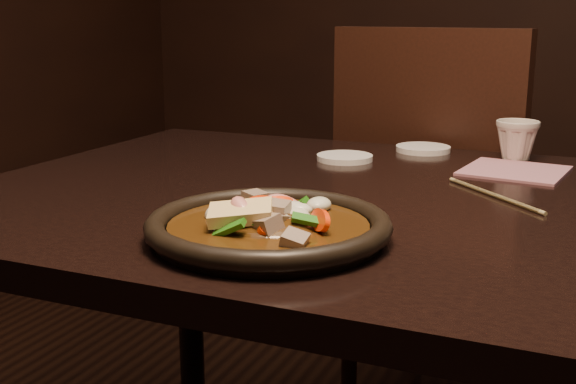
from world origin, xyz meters
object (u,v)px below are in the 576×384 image
at_px(tea_cup, 517,139).
at_px(chair, 445,221).
at_px(table, 476,257).
at_px(plate, 269,227).

bearing_deg(tea_cup, chair, 124.32).
relative_size(table, tea_cup, 19.73).
bearing_deg(plate, tea_cup, 71.09).
bearing_deg(chair, table, 118.25).
height_order(chair, tea_cup, chair).
height_order(table, chair, chair).
height_order(table, plate, plate).
relative_size(chair, plate, 3.27).
bearing_deg(tea_cup, plate, -108.91).
bearing_deg(table, tea_cup, 88.96).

